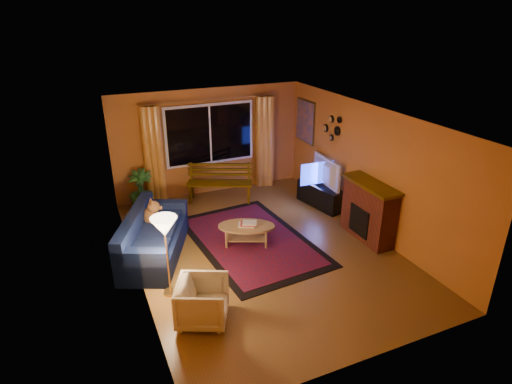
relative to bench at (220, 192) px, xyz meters
name	(u,v)px	position (x,y,z in m)	size (l,w,h in m)	color
floor	(262,250)	(0.00, -2.38, -0.23)	(4.50, 6.00, 0.02)	brown
ceiling	(263,117)	(0.00, -2.38, 2.29)	(4.50, 6.00, 0.02)	white
wall_back	(210,142)	(0.00, 0.63, 1.03)	(4.50, 0.02, 2.50)	#C4742B
wall_left	(131,210)	(-2.26, -2.38, 1.03)	(0.02, 6.00, 2.50)	#C4742B
wall_right	(369,170)	(2.26, -2.38, 1.03)	(0.02, 6.00, 2.50)	#C4742B
window	(210,134)	(0.00, 0.57, 1.23)	(2.00, 0.02, 1.30)	black
curtain_rod	(209,100)	(0.00, 0.52, 2.03)	(0.03, 0.03, 3.20)	#BF8C3F
curtain_left	(153,156)	(-1.35, 0.50, 0.90)	(0.36, 0.36, 2.24)	orange
curtain_right	(264,142)	(1.35, 0.50, 0.90)	(0.36, 0.36, 2.24)	orange
bench	(220,192)	(0.00, 0.00, 0.00)	(1.47, 0.43, 0.44)	#4A3404
potted_plant	(141,191)	(-1.74, 0.23, 0.25)	(0.52, 0.52, 0.93)	#235B1E
sofa	(154,235)	(-1.86, -1.78, 0.19)	(0.87, 2.04, 0.82)	#101C44
dog	(151,212)	(-1.81, -1.32, 0.45)	(0.35, 0.48, 0.52)	#9F6A37
armchair	(203,300)	(-1.58, -3.82, 0.14)	(0.69, 0.65, 0.71)	beige
floor_lamp	(167,257)	(-1.88, -2.99, 0.44)	(0.22, 0.22, 1.31)	#BF8C3F
rug	(251,240)	(-0.07, -2.01, -0.21)	(1.98, 3.13, 0.02)	maroon
coffee_table	(247,234)	(-0.18, -2.05, -0.03)	(1.07, 1.07, 0.39)	#A2804C
tv_console	(321,195)	(2.00, -1.16, 0.03)	(0.40, 1.20, 0.50)	black
television	(322,172)	(2.00, -1.16, 0.59)	(1.08, 0.14, 0.62)	black
fireplace	(369,212)	(2.05, -2.78, 0.33)	(0.40, 1.20, 1.10)	maroon
mirror_cluster	(332,126)	(2.21, -1.08, 1.58)	(0.06, 0.60, 0.56)	black
painting	(305,121)	(2.22, 0.07, 1.43)	(0.04, 0.76, 0.96)	#C66B23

